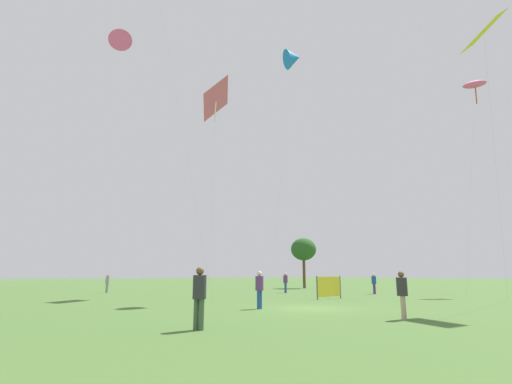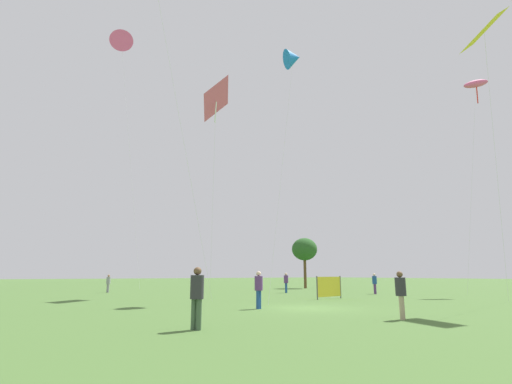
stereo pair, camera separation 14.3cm
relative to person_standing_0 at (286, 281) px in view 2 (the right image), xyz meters
name	(u,v)px [view 2 (the right image)]	position (x,y,z in m)	size (l,w,h in m)	color
ground	(309,308)	(-8.94, -13.10, -1.01)	(280.00, 280.00, 0.00)	#476B30
person_standing_0	(286,281)	(0.00, 0.00, 0.00)	(0.39, 0.39, 1.75)	#1E478C
person_standing_1	(401,291)	(-9.34, -18.71, -0.01)	(0.39, 0.39, 1.73)	tan
person_standing_2	(108,282)	(-13.02, 9.41, -0.10)	(0.35, 0.35, 1.59)	gray
person_standing_3	(375,282)	(4.93, -5.74, -0.04)	(0.38, 0.38, 1.69)	#593372
person_standing_4	(197,293)	(-16.78, -16.97, 0.05)	(0.41, 0.41, 1.84)	#3F593F
person_standing_5	(259,287)	(-11.20, -12.09, 0.01)	(0.39, 0.39, 1.77)	#1E478C
kite_flying_2	(483,30)	(0.61, -18.48, 14.75)	(5.21, 3.73, 16.90)	silver
kite_flying_3	(476,84)	(14.88, -11.16, 18.60)	(6.11, 1.85, 20.34)	silver
kite_flying_4	(293,58)	(-4.59, -7.14, 16.83)	(5.90, 4.37, 18.75)	silver
kite_flying_5	(216,100)	(-7.43, 0.04, 15.45)	(5.65, 10.18, 17.79)	silver
kite_flying_6	(122,44)	(-10.50, 22.51, 31.79)	(4.31, 8.30, 34.47)	silver
park_tree_1	(304,250)	(9.02, 7.80, 3.50)	(3.01, 3.01, 5.89)	brown
event_banner	(329,287)	(-2.94, -8.40, -0.22)	(2.62, 0.48, 1.51)	#4C4C4C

